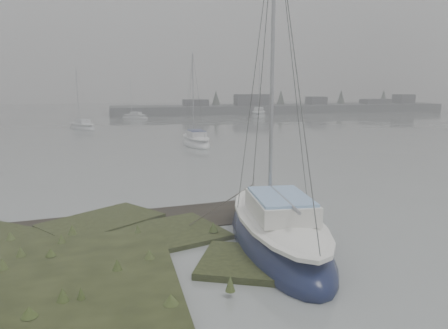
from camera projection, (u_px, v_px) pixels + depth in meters
ground at (152, 138)px, 41.30m from camera, size 160.00×160.00×0.00m
far_shoreline at (287, 108)px, 78.01m from camera, size 60.00×8.00×4.15m
sailboat_main at (277, 235)px, 13.94m from camera, size 3.36×8.11×11.15m
sailboat_white at (196, 142)px, 36.69m from camera, size 2.36×5.93×8.18m
sailboat_far_a at (82, 127)px, 49.43m from camera, size 4.03×5.41×7.39m
sailboat_far_b at (259, 115)px, 68.22m from camera, size 4.38×6.93×9.30m
sailboat_far_c at (135, 117)px, 64.84m from camera, size 4.37×3.84×6.22m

